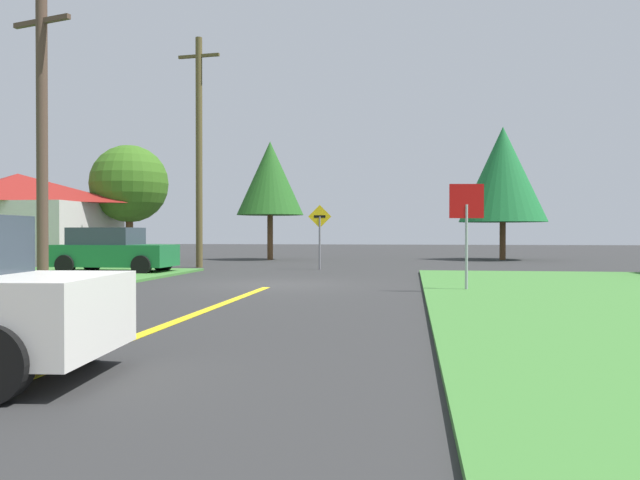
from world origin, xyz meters
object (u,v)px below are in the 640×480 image
(stop_sign, at_px, (467,215))
(pine_tree_center, at_px, (129,184))
(utility_pole_near, at_px, (42,139))
(utility_pole_mid, at_px, (199,149))
(oak_tree_left, at_px, (270,178))
(oak_tree_right, at_px, (503,174))
(barn, at_px, (18,219))
(direction_sign, at_px, (320,229))
(parked_car_near_building, at_px, (113,251))

(stop_sign, relative_size, pine_tree_center, 0.47)
(utility_pole_near, height_order, utility_pole_mid, utility_pole_mid)
(oak_tree_left, relative_size, oak_tree_right, 0.89)
(utility_pole_mid, bearing_deg, oak_tree_right, 34.88)
(stop_sign, xyz_separation_m, oak_tree_left, (-8.75, 17.34, 2.46))
(barn, bearing_deg, stop_sign, -30.41)
(pine_tree_center, height_order, barn, pine_tree_center)
(stop_sign, bearing_deg, oak_tree_right, -107.83)
(utility_pole_near, bearing_deg, direction_sign, 61.17)
(parked_car_near_building, height_order, oak_tree_left, oak_tree_left)
(direction_sign, bearing_deg, pine_tree_center, 157.31)
(oak_tree_left, xyz_separation_m, oak_tree_right, (12.24, 1.67, 0.20))
(utility_pole_near, distance_m, pine_tree_center, 14.64)
(stop_sign, relative_size, utility_pole_mid, 0.28)
(stop_sign, relative_size, oak_tree_right, 0.37)
(parked_car_near_building, relative_size, barn, 0.54)
(stop_sign, xyz_separation_m, pine_tree_center, (-14.57, 12.88, 1.89))
(oak_tree_left, height_order, oak_tree_right, oak_tree_right)
(parked_car_near_building, relative_size, oak_tree_left, 0.65)
(utility_pole_mid, relative_size, oak_tree_left, 1.51)
(utility_pole_near, bearing_deg, pine_tree_center, 106.91)
(stop_sign, height_order, pine_tree_center, pine_tree_center)
(utility_pole_mid, xyz_separation_m, barn, (-9.28, 1.70, -2.80))
(oak_tree_right, bearing_deg, direction_sign, -129.25)
(direction_sign, bearing_deg, parked_car_near_building, -154.04)
(direction_sign, bearing_deg, barn, 170.16)
(stop_sign, relative_size, barn, 0.34)
(pine_tree_center, bearing_deg, barn, -161.63)
(parked_car_near_building, relative_size, utility_pole_mid, 0.43)
(direction_sign, distance_m, pine_tree_center, 10.77)
(utility_pole_near, bearing_deg, parked_car_near_building, 102.14)
(parked_car_near_building, xyz_separation_m, oak_tree_left, (2.99, 11.88, 3.52))
(utility_pole_near, relative_size, pine_tree_center, 1.29)
(oak_tree_left, bearing_deg, direction_sign, -65.44)
(parked_car_near_building, bearing_deg, utility_pole_mid, 68.04)
(utility_pole_near, height_order, oak_tree_left, utility_pole_near)
(parked_car_near_building, bearing_deg, direction_sign, 26.63)
(barn, bearing_deg, pine_tree_center, 18.37)
(oak_tree_left, height_order, pine_tree_center, oak_tree_left)
(utility_pole_near, distance_m, direction_sign, 11.55)
(utility_pole_near, distance_m, oak_tree_right, 24.43)
(parked_car_near_building, distance_m, utility_pole_mid, 6.08)
(stop_sign, xyz_separation_m, parked_car_near_building, (-11.73, 5.46, -1.06))
(barn, bearing_deg, parked_car_near_building, -37.81)
(pine_tree_center, distance_m, barn, 5.23)
(direction_sign, bearing_deg, utility_pole_near, -118.83)
(stop_sign, distance_m, utility_pole_near, 10.55)
(direction_sign, bearing_deg, oak_tree_left, 114.56)
(utility_pole_mid, height_order, oak_tree_right, utility_pole_mid)
(parked_car_near_building, height_order, utility_pole_mid, utility_pole_mid)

